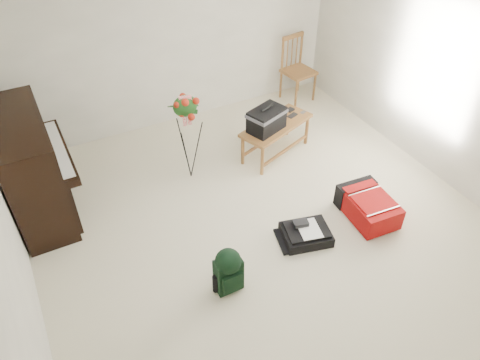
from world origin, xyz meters
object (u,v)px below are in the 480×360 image
red_suitcase (365,204)px  flower_stand (188,138)px  bench (268,120)px  dining_chair (297,70)px  black_duffel (306,233)px  green_backpack (228,269)px  piano (33,169)px

red_suitcase → flower_stand: flower_stand is taller
bench → dining_chair: 1.69m
dining_chair → black_duffel: bearing=-128.5°
bench → green_backpack: bearing=-149.2°
red_suitcase → bench: bearing=110.7°
dining_chair → red_suitcase: 2.85m
red_suitcase → dining_chair: bearing=78.6°
bench → dining_chair: (1.23, 1.16, -0.08)m
bench → piano: bearing=154.1°
bench → red_suitcase: 1.68m
green_backpack → flower_stand: 1.91m
dining_chair → piano: bearing=-176.3°
piano → flower_stand: (1.81, -0.25, 0.00)m
dining_chair → flower_stand: flower_stand is taller
flower_stand → piano: bearing=-175.1°
red_suitcase → black_duffel: size_ratio=1.22×
green_backpack → black_duffel: bearing=10.9°
black_duffel → piano: bearing=157.0°
dining_chair → flower_stand: bearing=-162.7°
dining_chair → red_suitcase: dining_chair is taller
piano → dining_chair: piano is taller
piano → red_suitcase: piano is taller
dining_chair → green_backpack: size_ratio=1.93×
piano → green_backpack: size_ratio=2.80×
dining_chair → green_backpack: bearing=-140.3°
bench → flower_stand: size_ratio=0.94×
flower_stand → green_backpack: bearing=-88.5°
bench → red_suitcase: size_ratio=1.55×
dining_chair → green_backpack: (-2.71, -2.94, -0.21)m
piano → dining_chair: bearing=11.4°
bench → green_backpack: bench is taller
dining_chair → flower_stand: size_ratio=0.84×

